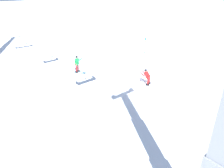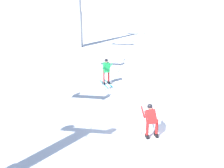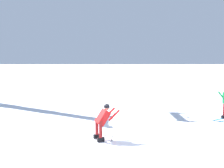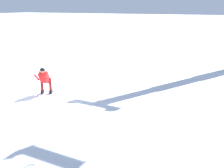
% 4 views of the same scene
% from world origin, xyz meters
% --- Properties ---
extents(ground_plane, '(260.00, 260.00, 0.00)m').
position_xyz_m(ground_plane, '(0.00, 0.00, 0.00)').
color(ground_plane, white).
extents(skier_carving_main, '(1.74, 1.21, 1.59)m').
position_xyz_m(skier_carving_main, '(0.08, 0.49, 0.83)').
color(skier_carving_main, white).
rests_on(skier_carving_main, ground_plane).
extents(lift_tower_far, '(0.71, 2.56, 11.46)m').
position_xyz_m(lift_tower_far, '(18.12, 8.64, 4.80)').
color(lift_tower_far, gray).
rests_on(lift_tower_far, ground_plane).
extents(skier_distant_uphill, '(1.71, 1.21, 1.77)m').
position_xyz_m(skier_distant_uphill, '(6.58, 3.61, 1.02)').
color(skier_distant_uphill, '#198CCC').
rests_on(skier_distant_uphill, ground_plane).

